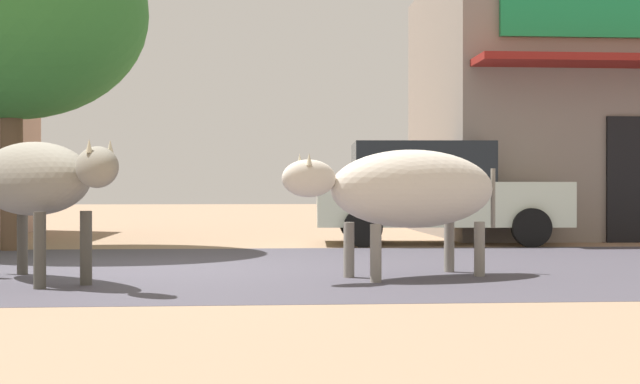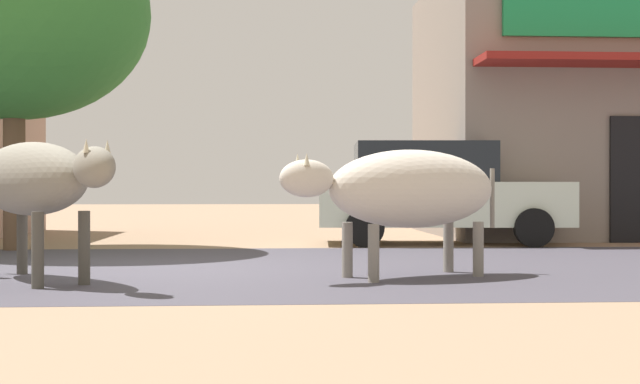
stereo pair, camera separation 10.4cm
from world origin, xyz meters
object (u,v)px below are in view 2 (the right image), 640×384
object	(u,v)px
parked_hatchback_car	(436,192)
pedestrian_by_shop	(582,191)
roadside_tree	(14,12)
cow_near_brown	(32,180)
cow_far_dark	(409,190)

from	to	relation	value
parked_hatchback_car	pedestrian_by_shop	xyz separation A→B (m)	(2.62, 0.51, 0.02)
roadside_tree	cow_near_brown	bearing A→B (deg)	-72.25
roadside_tree	pedestrian_by_shop	xyz separation A→B (m)	(9.06, 1.54, -2.61)
parked_hatchback_car	pedestrian_by_shop	bearing A→B (deg)	11.10
cow_far_dark	pedestrian_by_shop	size ratio (longest dim) A/B	1.64
roadside_tree	parked_hatchback_car	size ratio (longest dim) A/B	1.24
roadside_tree	cow_far_dark	size ratio (longest dim) A/B	2.08
cow_near_brown	cow_far_dark	xyz separation A→B (m)	(3.69, 0.16, -0.09)
cow_near_brown	pedestrian_by_shop	xyz separation A→B (m)	(7.65, 5.95, -0.11)
cow_near_brown	cow_far_dark	bearing A→B (deg)	2.42
roadside_tree	pedestrian_by_shop	size ratio (longest dim) A/B	3.40
cow_near_brown	cow_far_dark	size ratio (longest dim) A/B	0.96
roadside_tree	cow_far_dark	world-z (taller)	roadside_tree
parked_hatchback_car	cow_near_brown	xyz separation A→B (m)	(-5.02, -5.44, 0.14)
pedestrian_by_shop	cow_far_dark	bearing A→B (deg)	-124.29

